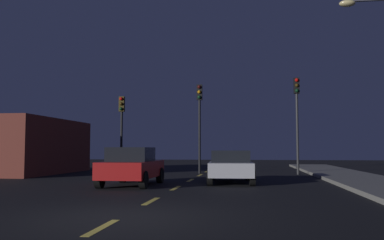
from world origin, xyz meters
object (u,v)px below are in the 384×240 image
traffic_signal_left (122,119)px  car_adjacent_lane (132,166)px  traffic_signal_center (199,111)px  traffic_signal_right (297,107)px  car_stopped_ahead (231,166)px

traffic_signal_left → car_adjacent_lane: size_ratio=1.19×
traffic_signal_left → car_adjacent_lane: (2.99, -8.06, -2.46)m
traffic_signal_left → car_adjacent_lane: bearing=-69.6°
traffic_signal_center → traffic_signal_right: traffic_signal_right is taller
traffic_signal_right → car_adjacent_lane: (-7.23, -8.06, -3.03)m
traffic_signal_right → car_stopped_ahead: bearing=-119.3°
car_stopped_ahead → traffic_signal_center: bearing=108.3°
traffic_signal_right → car_adjacent_lane: size_ratio=1.43×
traffic_signal_right → car_adjacent_lane: 11.25m
traffic_signal_left → traffic_signal_center: bearing=0.0°
car_stopped_ahead → car_adjacent_lane: bearing=-153.7°
car_adjacent_lane → traffic_signal_left: bearing=110.4°
traffic_signal_left → car_adjacent_lane: traffic_signal_left is taller
traffic_signal_right → car_stopped_ahead: traffic_signal_right is taller
traffic_signal_center → car_stopped_ahead: bearing=-71.7°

